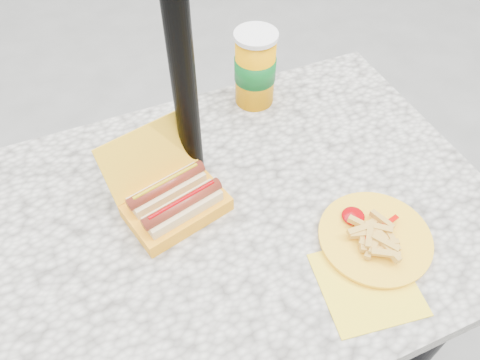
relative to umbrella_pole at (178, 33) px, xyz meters
name	(u,v)px	position (x,y,z in m)	size (l,w,h in m)	color
ground	(226,348)	(0.00, -0.16, -1.10)	(60.00, 60.00, 0.00)	slate
picnic_table	(220,245)	(0.00, -0.16, -0.46)	(1.20, 0.80, 0.75)	beige
umbrella_pole	(178,33)	(0.00, 0.00, 0.00)	(0.05, 0.05, 2.20)	black
hotdog_box	(174,200)	(-0.08, -0.11, -0.31)	(0.24, 0.23, 0.16)	yellow
fries_plate	(374,240)	(0.26, -0.35, -0.34)	(0.29, 0.30, 0.05)	yellow
soda_cup	(255,68)	(0.23, 0.16, -0.25)	(0.11, 0.11, 0.20)	#FE9D00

